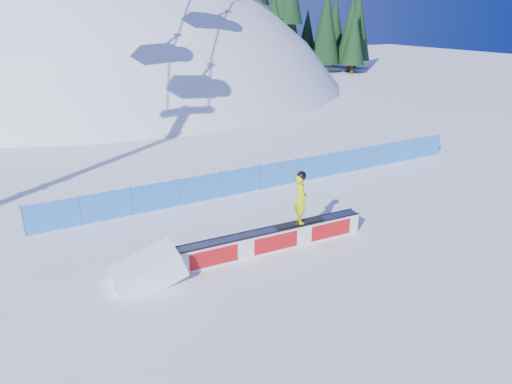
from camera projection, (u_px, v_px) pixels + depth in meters
ground at (336, 221)px, 18.26m from camera, size 160.00×160.00×0.00m
snow_hill at (125, 226)px, 59.12m from camera, size 64.00×64.00×64.00m
treeline at (305, 3)px, 59.28m from camera, size 25.66×12.64×20.63m
safety_fence at (278, 174)px, 21.71m from camera, size 22.05×0.05×1.30m
rail_box at (273, 240)px, 15.86m from camera, size 7.03×0.82×0.84m
snow_ramp at (149, 280)px, 14.23m from camera, size 2.30×1.50×1.39m
snowboarder at (301, 198)px, 15.79m from camera, size 1.86×0.73×1.93m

